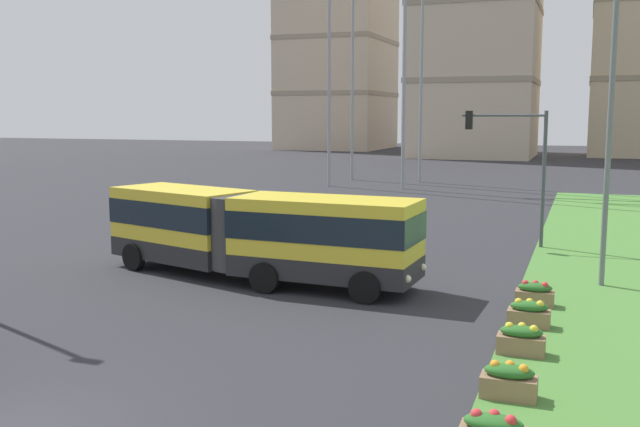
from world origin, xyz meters
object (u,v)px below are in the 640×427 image
(car_maroon_sedan, at_px, (273,208))
(flower_planter_4, at_px, (535,294))
(flower_planter_1, at_px, (509,381))
(apartment_tower_west, at_px, (338,16))
(flower_planter_3, at_px, (529,313))
(traffic_light_far_right, at_px, (516,154))
(streetlight_median, at_px, (610,124))
(articulated_bus, at_px, (254,232))
(flower_planter_2, at_px, (521,339))

(car_maroon_sedan, distance_m, flower_planter_4, 19.19)
(car_maroon_sedan, xyz_separation_m, flower_planter_4, (14.18, -12.93, -0.33))
(flower_planter_1, bearing_deg, apartment_tower_west, 110.65)
(car_maroon_sedan, distance_m, flower_planter_3, 20.78)
(traffic_light_far_right, bearing_deg, streetlight_median, -62.17)
(traffic_light_far_right, bearing_deg, flower_planter_1, -84.91)
(articulated_bus, distance_m, streetlight_median, 12.23)
(flower_planter_2, height_order, flower_planter_4, same)
(flower_planter_3, bearing_deg, apartment_tower_west, 111.67)
(car_maroon_sedan, height_order, flower_planter_4, car_maroon_sedan)
(flower_planter_1, height_order, streetlight_median, streetlight_median)
(traffic_light_far_right, height_order, streetlight_median, streetlight_median)
(flower_planter_1, relative_size, streetlight_median, 0.11)
(flower_planter_2, distance_m, flower_planter_4, 4.65)
(car_maroon_sedan, height_order, flower_planter_3, car_maroon_sedan)
(articulated_bus, distance_m, flower_planter_4, 9.47)
(apartment_tower_west, bearing_deg, flower_planter_2, -68.81)
(flower_planter_1, bearing_deg, flower_planter_3, 90.00)
(flower_planter_4, xyz_separation_m, traffic_light_far_right, (-1.55, 9.95, 3.59))
(flower_planter_3, bearing_deg, streetlight_median, 71.48)
(flower_planter_4, height_order, apartment_tower_west, apartment_tower_west)
(streetlight_median, bearing_deg, car_maroon_sedan, 149.39)
(traffic_light_far_right, height_order, apartment_tower_west, apartment_tower_west)
(traffic_light_far_right, bearing_deg, flower_planter_3, -82.75)
(flower_planter_1, height_order, flower_planter_4, same)
(car_maroon_sedan, height_order, apartment_tower_west, apartment_tower_west)
(articulated_bus, height_order, streetlight_median, streetlight_median)
(articulated_bus, relative_size, streetlight_median, 1.22)
(flower_planter_1, bearing_deg, streetlight_median, 80.11)
(flower_planter_2, xyz_separation_m, traffic_light_far_right, (-1.55, 14.60, 3.59))
(articulated_bus, xyz_separation_m, traffic_light_far_right, (7.83, 9.45, 2.36))
(car_maroon_sedan, distance_m, traffic_light_far_right, 13.38)
(articulated_bus, bearing_deg, flower_planter_3, -16.41)
(flower_planter_3, relative_size, traffic_light_far_right, 0.19)
(car_maroon_sedan, relative_size, flower_planter_3, 4.13)
(articulated_bus, bearing_deg, traffic_light_far_right, 50.37)
(flower_planter_3, bearing_deg, flower_planter_2, -90.00)
(articulated_bus, bearing_deg, streetlight_median, 14.46)
(flower_planter_4, height_order, streetlight_median, streetlight_median)
(flower_planter_1, relative_size, traffic_light_far_right, 0.19)
(car_maroon_sedan, xyz_separation_m, traffic_light_far_right, (12.63, -2.97, 3.26))
(car_maroon_sedan, distance_m, streetlight_median, 19.25)
(articulated_bus, height_order, apartment_tower_west, apartment_tower_west)
(flower_planter_1, height_order, flower_planter_3, same)
(car_maroon_sedan, bearing_deg, flower_planter_1, -55.20)
(flower_planter_2, bearing_deg, streetlight_median, 76.74)
(flower_planter_3, distance_m, flower_planter_4, 2.26)
(flower_planter_4, bearing_deg, apartment_tower_west, 112.14)
(flower_planter_1, height_order, flower_planter_2, same)
(traffic_light_far_right, distance_m, streetlight_median, 7.52)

